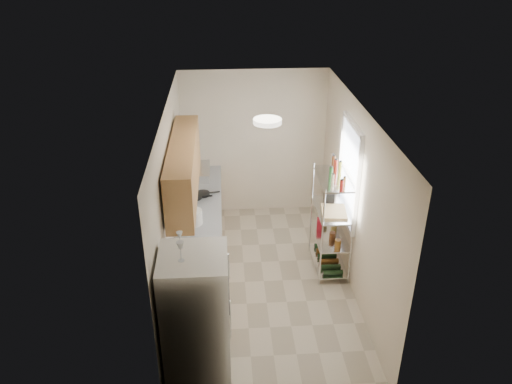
% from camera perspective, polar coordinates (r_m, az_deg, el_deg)
% --- Properties ---
extents(room, '(2.52, 4.42, 2.62)m').
position_cam_1_polar(room, '(6.74, 0.97, -1.32)').
color(room, '#BCB199').
rests_on(room, ground).
extents(counter_run, '(0.63, 3.51, 0.90)m').
position_cam_1_polar(counter_run, '(7.54, -6.37, -5.62)').
color(counter_run, '#A07244').
rests_on(counter_run, ground).
extents(upper_cabinets, '(0.33, 2.20, 0.72)m').
position_cam_1_polar(upper_cabinets, '(6.60, -8.23, 2.70)').
color(upper_cabinets, '#A07244').
rests_on(upper_cabinets, room).
extents(range_hood, '(0.50, 0.60, 0.12)m').
position_cam_1_polar(range_hood, '(7.50, -7.24, 2.32)').
color(range_hood, '#B7BABC').
rests_on(range_hood, room).
extents(window, '(0.06, 1.00, 1.46)m').
position_cam_1_polar(window, '(7.14, 10.61, 2.13)').
color(window, white).
rests_on(window, room).
extents(bakers_rack, '(0.45, 0.90, 1.73)m').
position_cam_1_polar(bakers_rack, '(7.23, 8.73, -1.26)').
color(bakers_rack, silver).
rests_on(bakers_rack, ground).
extents(ceiling_dome, '(0.34, 0.34, 0.05)m').
position_cam_1_polar(ceiling_dome, '(5.95, 1.31, 8.10)').
color(ceiling_dome, white).
rests_on(ceiling_dome, room).
extents(refrigerator, '(0.70, 0.70, 1.69)m').
position_cam_1_polar(refrigerator, '(5.54, -6.77, -14.52)').
color(refrigerator, white).
rests_on(refrigerator, ground).
extents(wine_glass_a, '(0.08, 0.08, 0.22)m').
position_cam_1_polar(wine_glass_a, '(4.91, -8.61, -6.74)').
color(wine_glass_a, silver).
rests_on(wine_glass_a, refrigerator).
extents(wine_glass_b, '(0.07, 0.07, 0.18)m').
position_cam_1_polar(wine_glass_b, '(5.12, -8.69, -5.44)').
color(wine_glass_b, silver).
rests_on(wine_glass_b, refrigerator).
extents(rice_cooker, '(0.26, 0.26, 0.21)m').
position_cam_1_polar(rice_cooker, '(7.07, -7.20, -2.86)').
color(rice_cooker, silver).
rests_on(rice_cooker, counter_run).
extents(frying_pan_large, '(0.25, 0.25, 0.04)m').
position_cam_1_polar(frying_pan_large, '(7.78, -7.05, -0.56)').
color(frying_pan_large, black).
rests_on(frying_pan_large, counter_run).
extents(frying_pan_small, '(0.26, 0.26, 0.04)m').
position_cam_1_polar(frying_pan_small, '(7.86, -6.11, -0.21)').
color(frying_pan_small, black).
rests_on(frying_pan_small, counter_run).
extents(cutting_board, '(0.39, 0.48, 0.03)m').
position_cam_1_polar(cutting_board, '(7.19, 8.91, -2.22)').
color(cutting_board, tan).
rests_on(cutting_board, bakers_rack).
extents(espresso_machine, '(0.17, 0.23, 0.25)m').
position_cam_1_polar(espresso_machine, '(7.41, 8.35, -0.27)').
color(espresso_machine, black).
rests_on(espresso_machine, bakers_rack).
extents(storage_bag, '(0.12, 0.15, 0.15)m').
position_cam_1_polar(storage_bag, '(7.63, 7.33, -3.60)').
color(storage_bag, maroon).
rests_on(storage_bag, bakers_rack).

